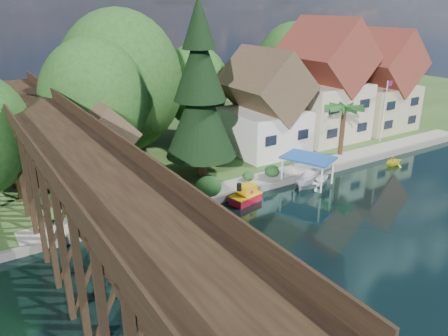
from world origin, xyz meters
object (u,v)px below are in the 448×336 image
at_px(house_left, 264,109).
at_px(palm_tree, 344,109).
at_px(tugboat, 246,196).
at_px(boat_canopy, 307,174).
at_px(trestle_bridge, 69,186).
at_px(house_center, 323,88).
at_px(conifer, 200,94).
at_px(shed, 103,154).
at_px(house_right, 377,86).
at_px(flagpole, 385,105).
at_px(boat_yellow, 394,160).
at_px(boat_white_a, 314,180).

xyz_separation_m(house_left, palm_tree, (6.08, -5.65, 0.30)).
distance_m(tugboat, boat_canopy, 6.72).
height_order(trestle_bridge, house_center, house_center).
bearing_deg(palm_tree, boat_canopy, -155.93).
bearing_deg(conifer, palm_tree, -10.61).
bearing_deg(boat_canopy, palm_tree, 24.07).
height_order(shed, conifer, conifer).
relative_size(house_right, flagpole, 1.76).
bearing_deg(trestle_bridge, boat_yellow, 1.49).
xyz_separation_m(trestle_bridge, flagpole, (36.68, 6.03, -0.51)).
bearing_deg(tugboat, boat_yellow, -2.76).
distance_m(boat_white_a, boat_canopy, 1.21).
xyz_separation_m(shed, boat_yellow, (27.34, -8.48, -3.25)).
distance_m(trestle_bridge, boat_white_a, 22.54).
xyz_separation_m(palm_tree, tugboat, (-14.74, -3.47, -4.84)).
bearing_deg(house_left, trestle_bridge, -154.79).
distance_m(house_center, house_right, 9.04).
relative_size(tugboat, boat_canopy, 0.58).
height_order(trestle_bridge, boat_canopy, trestle_bridge).
relative_size(flagpole, tugboat, 2.37).
bearing_deg(boat_yellow, tugboat, 92.82).
bearing_deg(shed, flagpole, -5.93).
bearing_deg(boat_white_a, boat_yellow, -97.63).
bearing_deg(conifer, tugboat, -84.31).
distance_m(house_center, boat_yellow, 12.01).
bearing_deg(boat_canopy, trestle_bridge, -175.69).
relative_size(house_right, conifer, 0.78).
xyz_separation_m(house_right, flagpole, (-4.32, -4.79, -0.93)).
relative_size(flagpole, boat_yellow, 3.25).
xyz_separation_m(house_left, house_right, (18.00, 0.00, 0.64)).
xyz_separation_m(tugboat, boat_canopy, (6.69, -0.12, 0.62)).
distance_m(house_right, flagpole, 6.52).
bearing_deg(house_right, trestle_bridge, -165.21).
height_order(flagpole, tugboat, flagpole).
distance_m(house_center, tugboat, 20.93).
bearing_deg(boat_white_a, shed, 61.31).
distance_m(house_left, boat_canopy, 10.23).
relative_size(shed, boat_canopy, 1.51).
xyz_separation_m(house_left, boat_yellow, (9.34, -9.98, -4.56)).
xyz_separation_m(conifer, boat_white_a, (8.23, -6.54, -7.76)).
distance_m(house_center, flagpole, 7.24).
relative_size(house_left, palm_tree, 1.95).
height_order(house_left, boat_canopy, house_left).
bearing_deg(house_left, conifer, -163.40).
bearing_deg(palm_tree, tugboat, -166.75).
relative_size(palm_tree, flagpole, 0.80).
bearing_deg(tugboat, trestle_bridge, -173.20).
distance_m(house_left, boat_white_a, 10.50).
bearing_deg(house_left, house_right, 0.00).
height_order(trestle_bridge, shed, trestle_bridge).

